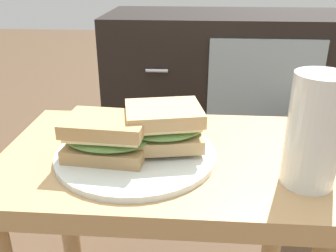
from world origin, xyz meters
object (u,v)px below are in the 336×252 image
tv_cabinet (225,84)px  plate (136,154)px  sandwich_front (107,137)px  paper_bag (317,171)px  sandwich_back (162,127)px  beer_glass (314,134)px

tv_cabinet → plate: (-0.22, -0.97, 0.17)m
sandwich_front → tv_cabinet: bearing=74.7°
tv_cabinet → paper_bag: tv_cabinet is taller
sandwich_back → tv_cabinet: bearing=79.3°
tv_cabinet → sandwich_back: (-0.18, -0.95, 0.22)m
plate → tv_cabinet: bearing=76.9°
beer_glass → plate: bearing=167.3°
beer_glass → paper_bag: beer_glass is taller
plate → beer_glass: beer_glass is taller
sandwich_back → beer_glass: 0.23m
sandwich_back → beer_glass: bearing=-18.5°
tv_cabinet → sandwich_front: bearing=-105.3°
beer_glass → sandwich_back: bearing=161.5°
sandwich_back → beer_glass: beer_glass is taller
tv_cabinet → paper_bag: size_ratio=3.05×
plate → sandwich_back: 0.06m
beer_glass → paper_bag: bearing=67.9°
paper_bag → sandwich_back: bearing=-132.5°
plate → beer_glass: bearing=-12.7°
plate → sandwich_front: (-0.04, -0.01, 0.04)m
tv_cabinet → paper_bag: 0.55m
sandwich_front → beer_glass: size_ratio=0.89×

